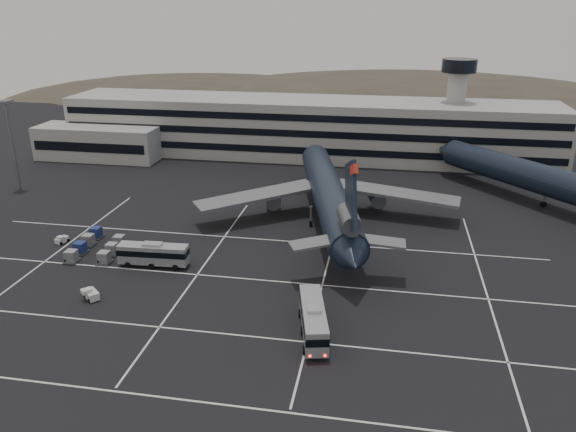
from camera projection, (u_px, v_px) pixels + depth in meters
The scene contains 12 objects.
ground at pixel (230, 292), 75.62m from camera, with size 260.00×260.00×0.00m, color black.
lane_markings at pixel (238, 290), 76.13m from camera, with size 90.00×55.62×0.01m.
terminal at pixel (295, 128), 138.91m from camera, with size 125.00×26.00×24.00m.
hills at pixel (384, 125), 233.07m from camera, with size 352.00×180.00×44.00m.
lightpole_left at pixel (10, 133), 112.51m from camera, with size 2.40×2.40×18.28m.
trijet_main at pixel (329, 195), 97.05m from camera, with size 46.23×57.17×18.08m.
trijet_far at pixel (552, 181), 103.60m from camera, with size 41.97×47.32×18.08m.
bus_near at pixel (313, 318), 65.26m from camera, with size 5.00×11.59×3.99m.
bus_far at pixel (153, 253), 82.27m from camera, with size 10.45×3.05×3.65m.
tug_a at pixel (61, 240), 90.49m from camera, with size 1.73×2.29×1.32m.
tug_b at pixel (92, 294), 73.52m from camera, with size 2.83×2.75×1.59m.
uld_cluster at pixel (96, 246), 87.26m from camera, with size 8.00×11.48×1.87m.
Camera 1 is at (19.45, -64.41, 36.84)m, focal length 35.00 mm.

